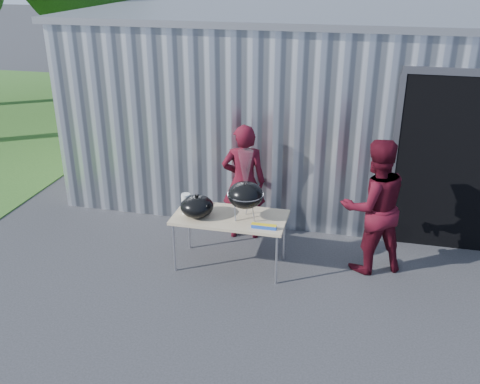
% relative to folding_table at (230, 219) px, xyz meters
% --- Properties ---
extents(ground, '(80.00, 80.00, 0.00)m').
position_rel_folding_table_xyz_m(ground, '(0.01, -0.47, -0.71)').
color(ground, '#2B2B2D').
extents(building, '(8.20, 6.20, 3.10)m').
position_rel_folding_table_xyz_m(building, '(0.93, 4.12, 0.83)').
color(building, silver).
rests_on(building, ground).
extents(folding_table, '(1.50, 0.75, 0.75)m').
position_rel_folding_table_xyz_m(folding_table, '(0.00, 0.00, 0.00)').
color(folding_table, tan).
rests_on(folding_table, ground).
extents(kettle_grill, '(0.47, 0.47, 0.94)m').
position_rel_folding_table_xyz_m(kettle_grill, '(0.22, -0.03, 0.46)').
color(kettle_grill, black).
rests_on(kettle_grill, folding_table).
extents(grill_lid, '(0.44, 0.44, 0.32)m').
position_rel_folding_table_xyz_m(grill_lid, '(-0.42, -0.10, 0.18)').
color(grill_lid, black).
rests_on(grill_lid, folding_table).
extents(paper_towels, '(0.12, 0.12, 0.28)m').
position_rel_folding_table_xyz_m(paper_towels, '(-0.59, -0.05, 0.18)').
color(paper_towels, white).
rests_on(paper_towels, folding_table).
extents(white_tub, '(0.20, 0.15, 0.10)m').
position_rel_folding_table_xyz_m(white_tub, '(-0.55, 0.22, 0.09)').
color(white_tub, white).
rests_on(white_tub, folding_table).
extents(foil_box, '(0.32, 0.05, 0.06)m').
position_rel_folding_table_xyz_m(foil_box, '(0.51, -0.25, 0.07)').
color(foil_box, '#1B45B3').
rests_on(foil_box, folding_table).
extents(person_cook, '(0.71, 0.54, 1.76)m').
position_rel_folding_table_xyz_m(person_cook, '(-0.01, 0.88, 0.17)').
color(person_cook, '#470A16').
rests_on(person_cook, ground).
extents(person_bystander, '(1.10, 1.01, 1.84)m').
position_rel_folding_table_xyz_m(person_bystander, '(1.84, 0.37, 0.21)').
color(person_bystander, '#470A16').
rests_on(person_bystander, ground).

